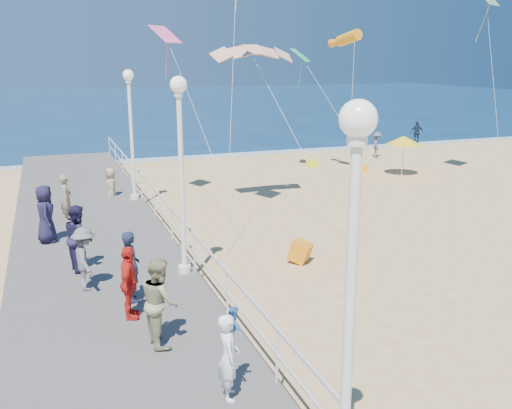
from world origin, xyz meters
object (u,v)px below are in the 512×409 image
object	(u,v)px
woman_holding_toddler	(229,357)
beach_walker_b	(417,132)
beach_walker_a	(377,145)
spectator_3	(129,283)
beach_umbrella	(404,140)
beach_chair_left	(312,163)
spectator_2	(85,259)
beach_chair_right	(361,169)
spectator_6	(66,198)
lamp_post_near	(351,273)
spectator_7	(78,238)
lamp_post_mid	(181,156)
box_kite	(300,254)
spectator_4	(45,214)
spectator_1	(160,301)
beach_walker_c	(111,187)
toddler_held	(234,327)
spectator_0	(131,266)
lamp_post_far	(131,121)

from	to	relation	value
woman_holding_toddler	beach_walker_b	size ratio (longest dim) A/B	0.95
beach_walker_a	spectator_3	bearing A→B (deg)	164.46
beach_umbrella	beach_chair_left	bearing A→B (deg)	130.32
spectator_2	beach_chair_right	bearing A→B (deg)	-55.47
spectator_3	spectator_2	bearing A→B (deg)	37.31
spectator_3	spectator_6	bearing A→B (deg)	22.16
lamp_post_near	spectator_7	size ratio (longest dim) A/B	2.86
spectator_7	beach_walker_a	world-z (taller)	spectator_7
woman_holding_toddler	beach_walker_a	size ratio (longest dim) A/B	0.96
lamp_post_mid	box_kite	size ratio (longest dim) A/B	8.87
spectator_3	spectator_4	size ratio (longest dim) A/B	0.91
lamp_post_near	spectator_1	bearing A→B (deg)	104.94
beach_umbrella	spectator_2	bearing A→B (deg)	-146.64
woman_holding_toddler	beach_walker_c	world-z (taller)	woman_holding_toddler
spectator_6	box_kite	xyz separation A→B (m)	(6.56, -5.96, -0.95)
woman_holding_toddler	beach_walker_c	distance (m)	16.06
woman_holding_toddler	beach_umbrella	size ratio (longest dim) A/B	0.73
spectator_4	spectator_2	bearing A→B (deg)	-168.05
toddler_held	spectator_6	size ratio (longest dim) A/B	0.45
lamp_post_mid	beach_walker_b	bearing A→B (deg)	42.78
spectator_1	spectator_0	bearing A→B (deg)	1.46
lamp_post_mid	beach_chair_left	size ratio (longest dim) A/B	9.67
spectator_0	beach_chair_right	size ratio (longest dim) A/B	3.21
spectator_7	beach_chair_right	bearing A→B (deg)	-63.10
spectator_3	lamp_post_near	bearing A→B (deg)	-148.66
lamp_post_far	beach_walker_c	distance (m)	3.10
lamp_post_near	box_kite	bearing A→B (deg)	68.45
lamp_post_near	spectator_4	bearing A→B (deg)	104.96
spectator_6	woman_holding_toddler	bearing A→B (deg)	-162.30
lamp_post_far	spectator_6	xyz separation A→B (m)	(-2.79, -2.48, -2.41)
spectator_7	lamp_post_mid	bearing A→B (deg)	-123.78
beach_chair_right	spectator_1	bearing A→B (deg)	-131.30
spectator_6	spectator_0	bearing A→B (deg)	-163.47
woman_holding_toddler	spectator_0	bearing A→B (deg)	22.91
woman_holding_toddler	beach_chair_left	world-z (taller)	woman_holding_toddler
spectator_7	beach_umbrella	xyz separation A→B (m)	(17.27, 9.78, 0.58)
lamp_post_near	toddler_held	bearing A→B (deg)	99.81
lamp_post_near	beach_walker_b	distance (m)	37.53
lamp_post_near	beach_chair_left	xyz separation A→B (m)	(11.16, 24.06, -3.46)
beach_walker_a	lamp_post_far	bearing A→B (deg)	142.83
spectator_1	beach_walker_c	bearing A→B (deg)	-6.50
spectator_7	beach_walker_a	size ratio (longest dim) A/B	1.13
lamp_post_near	spectator_3	world-z (taller)	lamp_post_near
spectator_3	box_kite	xyz separation A→B (m)	(5.59, 2.94, -0.95)
toddler_held	spectator_0	world-z (taller)	spectator_0
spectator_1	toddler_held	bearing A→B (deg)	-162.77
beach_walker_b	beach_umbrella	size ratio (longest dim) A/B	0.77
woman_holding_toddler	spectator_6	distance (m)	12.85
spectator_1	spectator_3	distance (m)	1.47
lamp_post_mid	spectator_2	bearing A→B (deg)	-173.28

